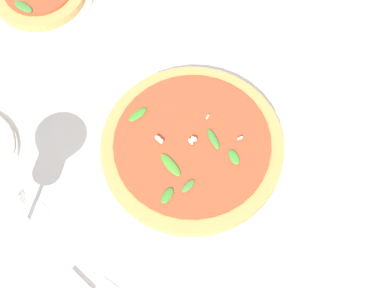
% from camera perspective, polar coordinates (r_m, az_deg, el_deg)
% --- Properties ---
extents(ground_plane, '(6.00, 6.00, 0.00)m').
position_cam_1_polar(ground_plane, '(0.87, -1.28, -2.86)').
color(ground_plane, silver).
extents(pizza_arugula_main, '(0.32, 0.32, 0.05)m').
position_cam_1_polar(pizza_arugula_main, '(0.87, -0.01, -0.38)').
color(pizza_arugula_main, silver).
rests_on(pizza_arugula_main, ground_plane).
extents(wine_glass, '(0.09, 0.09, 0.18)m').
position_cam_1_polar(wine_glass, '(0.76, -19.64, -4.85)').
color(wine_glass, white).
rests_on(wine_glass, ground_plane).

